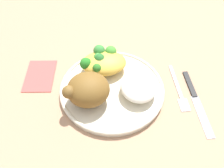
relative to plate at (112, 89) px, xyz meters
name	(u,v)px	position (x,y,z in m)	size (l,w,h in m)	color
ground_plane	(112,91)	(0.00, 0.00, -0.01)	(2.00, 2.00, 0.00)	#A57C5E
plate	(112,89)	(0.00, 0.00, 0.00)	(0.25, 0.25, 0.02)	beige
roasted_chicken	(88,90)	(0.06, 0.03, 0.04)	(0.10, 0.09, 0.07)	brown
rice_pile	(139,87)	(-0.06, 0.02, 0.03)	(0.08, 0.09, 0.04)	white
mac_cheese_with_broccoli	(103,61)	(0.02, -0.06, 0.03)	(0.11, 0.08, 0.05)	gold
fork	(179,89)	(-0.16, 0.01, -0.01)	(0.02, 0.14, 0.01)	silver
knife	(194,95)	(-0.19, 0.04, -0.01)	(0.02, 0.19, 0.01)	black
napkin	(40,75)	(0.18, -0.07, -0.01)	(0.07, 0.11, 0.00)	#DB4C47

